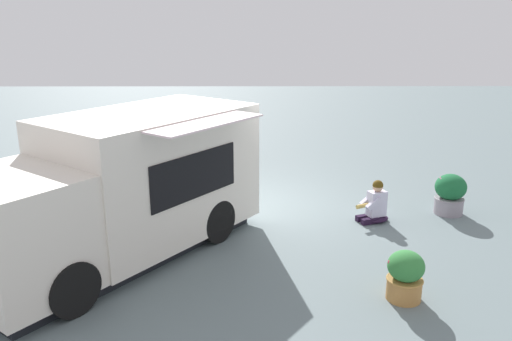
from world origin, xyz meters
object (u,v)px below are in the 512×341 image
at_px(planter_flowering_side, 79,154).
at_px(plaza_bench, 222,149).
at_px(person_customer, 375,205).
at_px(food_truck, 125,191).
at_px(planter_flowering_near, 450,194).
at_px(planter_flowering_far, 405,275).

height_order(planter_flowering_side, plaza_bench, planter_flowering_side).
bearing_deg(person_customer, food_truck, -162.88).
xyz_separation_m(person_customer, plaza_bench, (-3.29, 4.47, 0.01)).
height_order(planter_flowering_near, planter_flowering_side, planter_flowering_near).
xyz_separation_m(planter_flowering_near, plaza_bench, (-4.91, 4.07, -0.10)).
bearing_deg(food_truck, planter_flowering_side, 116.00).
bearing_deg(planter_flowering_far, planter_flowering_side, 135.36).
bearing_deg(plaza_bench, food_truck, -102.21).
height_order(person_customer, planter_flowering_side, person_customer).
bearing_deg(plaza_bench, planter_flowering_far, -67.72).
relative_size(person_customer, planter_flowering_side, 1.22).
xyz_separation_m(person_customer, planter_flowering_side, (-7.11, 3.84, 0.04)).
xyz_separation_m(food_truck, planter_flowering_far, (4.31, -1.54, -0.75)).
height_order(food_truck, planter_flowering_near, food_truck).
bearing_deg(planter_flowering_far, planter_flowering_near, 60.66).
relative_size(person_customer, plaza_bench, 0.58).
relative_size(planter_flowering_near, planter_flowering_side, 1.21).
relative_size(planter_flowering_side, plaza_bench, 0.47).
bearing_deg(person_customer, planter_flowering_near, 13.83).
bearing_deg(person_customer, planter_flowering_far, -94.89).
bearing_deg(planter_flowering_side, person_customer, -28.34).
distance_m(food_truck, plaza_bench, 6.06).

